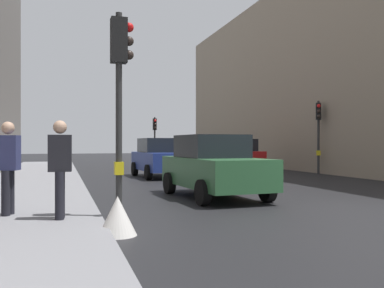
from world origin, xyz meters
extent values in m
plane|color=black|center=(0.00, 0.00, 0.00)|extent=(120.00, 120.00, 0.00)
cube|color=gray|center=(-7.61, 6.00, 0.08)|extent=(3.44, 40.00, 0.16)
cube|color=gray|center=(11.88, 14.72, 5.50)|extent=(12.00, 33.97, 11.00)
cylinder|color=#2D2D2D|center=(-5.58, -0.10, 1.98)|extent=(0.12, 0.12, 3.96)
cube|color=black|center=(-5.58, -0.10, 3.44)|extent=(0.30, 0.25, 0.84)
cube|color=yellow|center=(-5.58, -0.10, 1.05)|extent=(0.16, 0.20, 0.24)
sphere|color=red|center=(-5.39, -0.10, 3.70)|extent=(0.18, 0.18, 0.18)
sphere|color=#2D231E|center=(-5.39, -0.10, 3.44)|extent=(0.18, 0.18, 0.18)
sphere|color=#2D231E|center=(-5.39, -0.10, 3.18)|extent=(0.18, 0.18, 0.18)
cylinder|color=#2D2D2D|center=(-0.11, 22.63, 1.72)|extent=(0.12, 0.12, 3.45)
cube|color=black|center=(-0.11, 22.63, 2.93)|extent=(0.24, 0.30, 0.84)
cube|color=yellow|center=(-0.11, 22.63, 1.05)|extent=(0.20, 0.16, 0.24)
sphere|color=red|center=(-0.11, 22.44, 3.19)|extent=(0.18, 0.18, 0.18)
sphere|color=#2D231E|center=(-0.11, 22.44, 2.93)|extent=(0.18, 0.18, 0.18)
sphere|color=#2D231E|center=(-0.11, 22.44, 2.67)|extent=(0.18, 0.18, 0.18)
cylinder|color=#2D2D2D|center=(5.58, 10.38, 1.82)|extent=(0.12, 0.12, 3.63)
cube|color=black|center=(5.58, 10.38, 3.11)|extent=(0.35, 0.38, 0.84)
cube|color=yellow|center=(5.58, 10.38, 1.05)|extent=(0.25, 0.24, 0.24)
sphere|color=red|center=(5.49, 10.21, 3.37)|extent=(0.18, 0.18, 0.18)
sphere|color=#2D231E|center=(5.49, 10.21, 3.11)|extent=(0.18, 0.18, 0.18)
sphere|color=#2D231E|center=(5.49, 10.21, 2.85)|extent=(0.18, 0.18, 0.18)
cube|color=silver|center=(2.45, 25.01, 0.72)|extent=(1.93, 4.25, 0.80)
cube|color=black|center=(2.46, 24.76, 1.44)|extent=(1.66, 2.05, 0.64)
cylinder|color=black|center=(1.51, 26.33, 0.32)|extent=(0.24, 0.65, 0.64)
cylinder|color=black|center=(3.31, 26.38, 0.32)|extent=(0.24, 0.65, 0.64)
cylinder|color=black|center=(1.59, 23.63, 0.32)|extent=(0.24, 0.65, 0.64)
cylinder|color=black|center=(3.39, 23.69, 0.32)|extent=(0.24, 0.65, 0.64)
cube|color=navy|center=(-2.33, 10.83, 0.72)|extent=(2.01, 4.28, 0.80)
cube|color=black|center=(-2.34, 11.08, 1.44)|extent=(1.70, 2.08, 0.64)
cylinder|color=black|center=(-1.36, 9.52, 0.32)|extent=(0.25, 0.65, 0.64)
cylinder|color=black|center=(-3.16, 9.44, 0.32)|extent=(0.25, 0.65, 0.64)
cylinder|color=black|center=(-1.50, 12.22, 0.32)|extent=(0.25, 0.65, 0.64)
cylinder|color=black|center=(-3.29, 12.13, 0.32)|extent=(0.25, 0.65, 0.64)
cube|color=red|center=(2.48, 13.51, 0.72)|extent=(2.07, 4.31, 0.80)
cube|color=black|center=(2.47, 13.26, 1.44)|extent=(1.73, 2.10, 0.64)
cylinder|color=black|center=(1.67, 14.92, 0.32)|extent=(0.26, 0.65, 0.64)
cylinder|color=black|center=(3.47, 14.80, 0.32)|extent=(0.26, 0.65, 0.64)
cylinder|color=black|center=(1.50, 12.22, 0.32)|extent=(0.26, 0.65, 0.64)
cylinder|color=black|center=(3.30, 12.11, 0.32)|extent=(0.26, 0.65, 0.64)
cube|color=#2D6038|center=(-2.50, 3.16, 0.72)|extent=(2.07, 4.31, 0.80)
cube|color=black|center=(-2.52, 3.41, 1.44)|extent=(1.73, 2.10, 0.64)
cylinder|color=black|center=(-1.52, 1.87, 0.32)|extent=(0.26, 0.65, 0.64)
cylinder|color=black|center=(-3.31, 1.75, 0.32)|extent=(0.26, 0.65, 0.64)
cylinder|color=black|center=(-1.69, 4.57, 0.32)|extent=(0.26, 0.65, 0.64)
cylinder|color=black|center=(-3.49, 4.45, 0.32)|extent=(0.26, 0.65, 0.64)
cylinder|color=black|center=(-7.56, 0.70, 0.58)|extent=(0.16, 0.16, 0.85)
cylinder|color=black|center=(-7.61, 0.51, 0.58)|extent=(0.16, 0.16, 0.85)
cube|color=navy|center=(-7.58, 0.61, 1.34)|extent=(0.46, 0.36, 0.66)
sphere|color=tan|center=(-7.58, 0.61, 1.81)|extent=(0.24, 0.24, 0.24)
cylinder|color=black|center=(-6.63, -0.01, 0.58)|extent=(0.16, 0.16, 0.85)
cylinder|color=black|center=(-6.64, -0.21, 0.58)|extent=(0.16, 0.16, 0.85)
cube|color=black|center=(-6.64, -0.11, 1.34)|extent=(0.42, 0.29, 0.66)
sphere|color=tan|center=(-6.64, -0.11, 1.81)|extent=(0.24, 0.24, 0.24)
cone|color=silver|center=(-5.73, -1.08, 0.33)|extent=(0.64, 0.64, 0.65)
camera|label=1|loc=(-6.61, -8.19, 1.51)|focal=40.24mm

